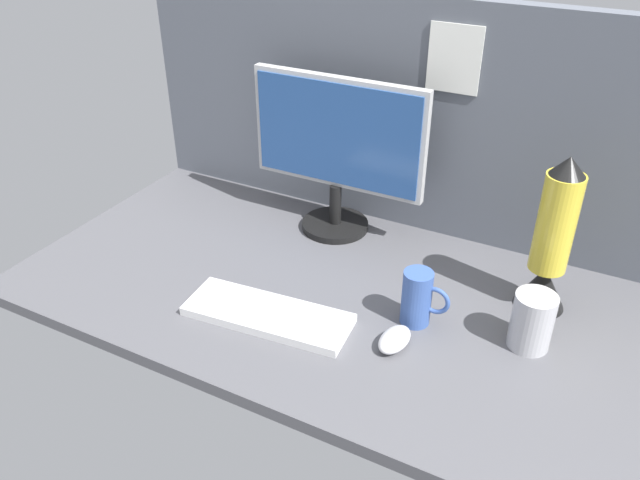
{
  "coord_description": "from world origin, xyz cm",
  "views": [
    {
      "loc": [
        37.82,
        -109.46,
        87.76
      ],
      "look_at": [
        -11.11,
        0.0,
        14.0
      ],
      "focal_mm": 35.56,
      "sensor_mm": 36.0,
      "label": 1
    }
  ],
  "objects_px": {
    "monitor": "(337,147)",
    "mouse": "(395,339)",
    "lava_lamp": "(551,248)",
    "mug_steel": "(532,322)",
    "keyboard": "(268,315)",
    "mug_ceramic_blue": "(418,298)"
  },
  "relations": [
    {
      "from": "lava_lamp",
      "to": "mouse",
      "type": "bearing_deg",
      "value": -130.0
    },
    {
      "from": "monitor",
      "to": "mouse",
      "type": "relative_size",
      "value": 4.88
    },
    {
      "from": "monitor",
      "to": "mug_ceramic_blue",
      "type": "height_order",
      "value": "monitor"
    },
    {
      "from": "mouse",
      "to": "lava_lamp",
      "type": "relative_size",
      "value": 0.26
    },
    {
      "from": "mug_ceramic_blue",
      "to": "mug_steel",
      "type": "bearing_deg",
      "value": 7.77
    },
    {
      "from": "monitor",
      "to": "mouse",
      "type": "distance_m",
      "value": 0.55
    },
    {
      "from": "mug_steel",
      "to": "keyboard",
      "type": "bearing_deg",
      "value": -161.89
    },
    {
      "from": "keyboard",
      "to": "mug_steel",
      "type": "distance_m",
      "value": 0.55
    },
    {
      "from": "lava_lamp",
      "to": "keyboard",
      "type": "bearing_deg",
      "value": -147.74
    },
    {
      "from": "mug_steel",
      "to": "mug_ceramic_blue",
      "type": "relative_size",
      "value": 0.98
    },
    {
      "from": "lava_lamp",
      "to": "mug_steel",
      "type": "bearing_deg",
      "value": -87.17
    },
    {
      "from": "mouse",
      "to": "lava_lamp",
      "type": "height_order",
      "value": "lava_lamp"
    },
    {
      "from": "monitor",
      "to": "mug_ceramic_blue",
      "type": "distance_m",
      "value": 0.47
    },
    {
      "from": "keyboard",
      "to": "mouse",
      "type": "relative_size",
      "value": 3.85
    },
    {
      "from": "monitor",
      "to": "mug_steel",
      "type": "height_order",
      "value": "monitor"
    },
    {
      "from": "mouse",
      "to": "keyboard",
      "type": "bearing_deg",
      "value": -164.6
    },
    {
      "from": "monitor",
      "to": "mouse",
      "type": "height_order",
      "value": "monitor"
    },
    {
      "from": "mouse",
      "to": "monitor",
      "type": "bearing_deg",
      "value": 136.75
    },
    {
      "from": "lava_lamp",
      "to": "mug_ceramic_blue",
      "type": "bearing_deg",
      "value": -140.32
    },
    {
      "from": "monitor",
      "to": "lava_lamp",
      "type": "height_order",
      "value": "monitor"
    },
    {
      "from": "monitor",
      "to": "lava_lamp",
      "type": "bearing_deg",
      "value": -10.21
    },
    {
      "from": "mouse",
      "to": "lava_lamp",
      "type": "bearing_deg",
      "value": 56.43
    }
  ]
}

